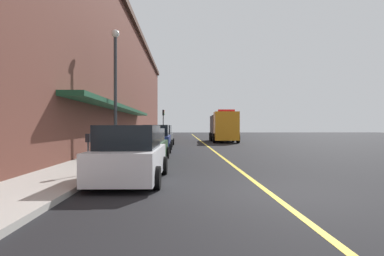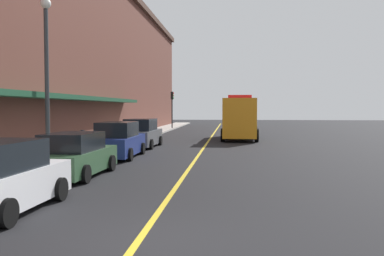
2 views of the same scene
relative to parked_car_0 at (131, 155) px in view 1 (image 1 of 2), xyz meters
The scene contains 13 objects.
ground_plane 23.49m from the parked_car_0, 80.53° to the left, with size 112.00×112.00×0.00m, color black.
sidewalk_left 23.28m from the parked_car_0, 95.76° to the left, with size 2.40×70.00×0.15m, color #ADA8A0.
lane_center_stripe 23.49m from the parked_car_0, 80.53° to the left, with size 0.16×70.00×0.01m, color gold.
brick_building_left 24.70m from the parked_car_0, 112.73° to the left, with size 12.66×64.00×13.13m.
parked_car_0 is the anchor object (origin of this frame).
parked_car_1 5.30m from the parked_car_0, 91.50° to the left, with size 2.11×4.60×1.63m.
parked_car_2 11.28m from the parked_car_0, 90.72° to the left, with size 2.11×4.83×1.83m.
parked_car_3 16.88m from the parked_car_0, 90.57° to the left, with size 2.13×4.75×1.85m.
utility_truck 25.39m from the parked_car_0, 75.61° to the left, with size 2.99×8.22×3.49m.
parking_meter_0 9.91m from the parked_car_0, 98.63° to the left, with size 0.14×0.18×1.33m.
parking_meter_1 1.60m from the parked_car_0, 159.63° to the left, with size 0.14×0.18×1.33m.
street_lamp_left 8.41m from the parked_car_0, 105.90° to the left, with size 0.44×0.44×6.94m.
traffic_light_near 39.70m from the parked_car_0, 92.06° to the left, with size 0.38×0.36×4.30m.
Camera 1 is at (-2.26, -7.59, 1.71)m, focal length 28.07 mm.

